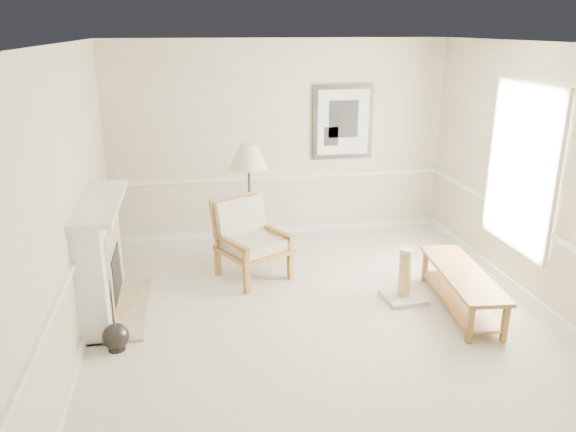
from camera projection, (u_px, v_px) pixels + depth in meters
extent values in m
plane|color=silver|center=(321.00, 318.00, 6.18)|extent=(5.50, 5.50, 0.00)
cube|color=beige|center=(280.00, 141.00, 8.28)|extent=(5.00, 0.04, 2.90)
cube|color=beige|center=(440.00, 327.00, 3.16)|extent=(5.00, 0.04, 2.90)
cube|color=beige|center=(67.00, 205.00, 5.29)|extent=(0.04, 5.50, 2.90)
cube|color=beige|center=(546.00, 181.00, 6.14)|extent=(0.04, 5.50, 2.90)
cube|color=white|center=(327.00, 43.00, 5.25)|extent=(5.00, 5.50, 0.04)
cube|color=white|center=(280.00, 230.00, 8.71)|extent=(4.95, 0.04, 0.10)
cube|color=white|center=(280.00, 177.00, 8.44)|extent=(4.95, 0.04, 0.05)
cube|color=white|center=(522.00, 168.00, 6.49)|extent=(0.03, 1.20, 1.80)
cube|color=white|center=(522.00, 168.00, 6.49)|extent=(0.05, 1.34, 1.94)
cube|color=black|center=(343.00, 122.00, 8.33)|extent=(0.92, 0.04, 1.10)
cube|color=white|center=(343.00, 122.00, 8.31)|extent=(0.78, 0.01, 0.96)
cube|color=black|center=(344.00, 119.00, 8.29)|extent=(0.45, 0.01, 0.55)
cube|color=white|center=(100.00, 260.00, 6.14)|extent=(0.28, 1.50, 1.25)
cube|color=white|center=(98.00, 203.00, 5.94)|extent=(0.46, 1.64, 0.06)
cube|color=#C6B28E|center=(114.00, 265.00, 6.19)|extent=(0.02, 1.05, 0.95)
cube|color=black|center=(117.00, 276.00, 6.23)|extent=(0.02, 0.62, 0.58)
cube|color=gold|center=(119.00, 297.00, 6.32)|extent=(0.01, 0.66, 0.05)
cube|color=#C6B28E|center=(120.00, 308.00, 6.37)|extent=(0.60, 1.50, 0.03)
sphere|color=black|center=(116.00, 336.00, 5.53)|extent=(0.26, 0.26, 0.26)
cylinder|color=black|center=(117.00, 346.00, 5.57)|extent=(0.17, 0.17, 0.08)
cylinder|color=black|center=(112.00, 305.00, 5.42)|extent=(0.04, 0.11, 0.41)
cylinder|color=black|center=(113.00, 308.00, 5.43)|extent=(0.05, 0.14, 0.34)
cylinder|color=black|center=(112.00, 302.00, 5.41)|extent=(0.03, 0.06, 0.49)
cube|color=olive|center=(247.00, 278.00, 6.70)|extent=(0.09, 0.09, 0.41)
cube|color=olive|center=(218.00, 260.00, 7.20)|extent=(0.09, 0.09, 0.41)
cube|color=olive|center=(290.00, 264.00, 7.09)|extent=(0.09, 0.09, 0.41)
cube|color=olive|center=(260.00, 248.00, 7.58)|extent=(0.09, 0.09, 0.41)
cube|color=olive|center=(254.00, 250.00, 7.09)|extent=(1.01, 1.01, 0.05)
cube|color=olive|center=(238.00, 218.00, 7.24)|extent=(0.74, 0.50, 0.59)
cube|color=olive|center=(231.00, 242.00, 6.83)|extent=(0.40, 0.69, 0.05)
cube|color=olive|center=(274.00, 231.00, 7.22)|extent=(0.40, 0.69, 0.05)
cube|color=white|center=(253.00, 243.00, 7.06)|extent=(0.92, 0.92, 0.13)
cube|color=white|center=(241.00, 218.00, 7.18)|extent=(0.70, 0.50, 0.52)
cylinder|color=black|center=(251.00, 257.00, 7.78)|extent=(0.26, 0.26, 0.03)
cylinder|color=black|center=(250.00, 207.00, 7.55)|extent=(0.03, 0.03, 1.44)
cone|color=beige|center=(249.00, 156.00, 7.32)|extent=(0.58, 0.58, 0.32)
cube|color=olive|center=(463.00, 274.00, 6.26)|extent=(0.63, 1.63, 0.05)
cube|color=olive|center=(460.00, 299.00, 6.37)|extent=(0.56, 1.51, 0.03)
cube|color=olive|center=(470.00, 325.00, 5.64)|extent=(0.06, 0.06, 0.41)
cube|color=olive|center=(505.00, 324.00, 5.66)|extent=(0.06, 0.06, 0.41)
cube|color=olive|center=(425.00, 266.00, 7.01)|extent=(0.06, 0.06, 0.41)
cube|color=olive|center=(453.00, 265.00, 7.04)|extent=(0.06, 0.06, 0.41)
cube|color=beige|center=(403.00, 297.00, 6.60)|extent=(0.48, 0.48, 0.06)
cylinder|color=tan|center=(405.00, 274.00, 6.50)|extent=(0.15, 0.15, 0.54)
cylinder|color=beige|center=(407.00, 251.00, 6.41)|extent=(0.17, 0.17, 0.05)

